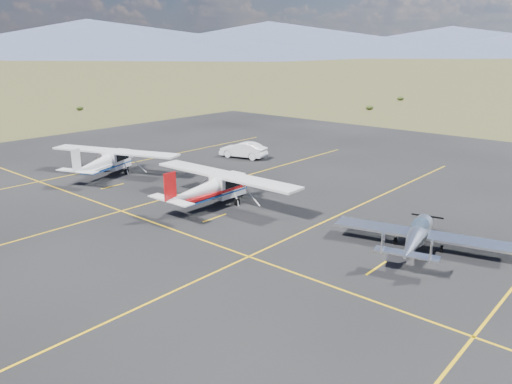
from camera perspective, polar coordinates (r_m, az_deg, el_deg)
ground at (r=28.74m, az=10.22°, el=-4.71°), size 1600.00×1600.00×0.00m
apron at (r=32.61m, az=-0.36°, el=-1.87°), size 72.00×72.00×0.02m
aircraft_low_wing at (r=26.92m, az=17.98°, el=-4.64°), size 6.51×8.91×1.93m
aircraft_cessna at (r=32.78m, az=-4.93°, el=0.59°), size 7.04×11.75×2.98m
aircraft_plain at (r=42.08m, az=-16.70°, el=3.46°), size 8.07×11.27×2.91m
sedan at (r=47.22m, az=-1.47°, el=4.83°), size 2.61×4.73×1.48m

